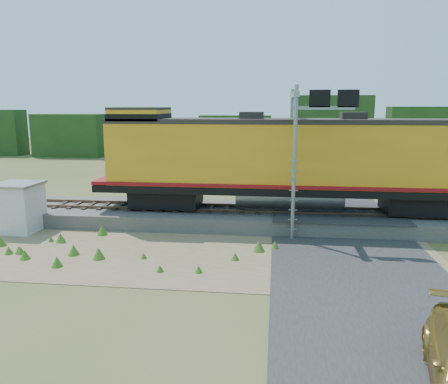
# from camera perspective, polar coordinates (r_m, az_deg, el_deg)

# --- Properties ---
(ground) EXTENTS (140.00, 140.00, 0.00)m
(ground) POSITION_cam_1_polar(r_m,az_deg,el_deg) (19.51, -4.27, -8.57)
(ground) COLOR #475123
(ground) RESTS_ON ground
(ballast) EXTENTS (70.00, 5.00, 0.80)m
(ballast) POSITION_cam_1_polar(r_m,az_deg,el_deg) (25.05, -1.66, -3.11)
(ballast) COLOR slate
(ballast) RESTS_ON ground
(rails) EXTENTS (70.00, 1.54, 0.16)m
(rails) POSITION_cam_1_polar(r_m,az_deg,el_deg) (24.94, -1.67, -2.04)
(rails) COLOR brown
(rails) RESTS_ON ballast
(dirt_shoulder) EXTENTS (26.00, 8.00, 0.03)m
(dirt_shoulder) POSITION_cam_1_polar(r_m,az_deg,el_deg) (20.42, -9.57, -7.74)
(dirt_shoulder) COLOR #8C7754
(dirt_shoulder) RESTS_ON ground
(road) EXTENTS (7.00, 66.00, 0.86)m
(road) POSITION_cam_1_polar(r_m,az_deg,el_deg) (20.13, 16.33, -8.10)
(road) COLOR #38383A
(road) RESTS_ON ground
(tree_line_north) EXTENTS (130.00, 3.00, 6.50)m
(tree_line_north) POSITION_cam_1_polar(r_m,az_deg,el_deg) (56.23, 3.14, 7.59)
(tree_line_north) COLOR #1B3E16
(tree_line_north) RESTS_ON ground
(weed_clumps) EXTENTS (15.00, 6.20, 0.56)m
(weed_clumps) POSITION_cam_1_polar(r_m,az_deg,el_deg) (20.53, -13.94, -7.86)
(weed_clumps) COLOR #416E1F
(weed_clumps) RESTS_ON ground
(locomotive) EXTENTS (21.51, 3.28, 5.55)m
(locomotive) POSITION_cam_1_polar(r_m,az_deg,el_deg) (24.19, 7.92, 4.23)
(locomotive) COLOR black
(locomotive) RESTS_ON rails
(shed) EXTENTS (2.26, 2.26, 2.62)m
(shed) POSITION_cam_1_polar(r_m,az_deg,el_deg) (25.51, -25.22, -1.79)
(shed) COLOR silver
(shed) RESTS_ON ground
(signal_gantry) EXTENTS (3.00, 6.20, 7.57)m
(signal_gantry) POSITION_cam_1_polar(r_m,az_deg,el_deg) (23.38, 10.08, 8.71)
(signal_gantry) COLOR gray
(signal_gantry) RESTS_ON ground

